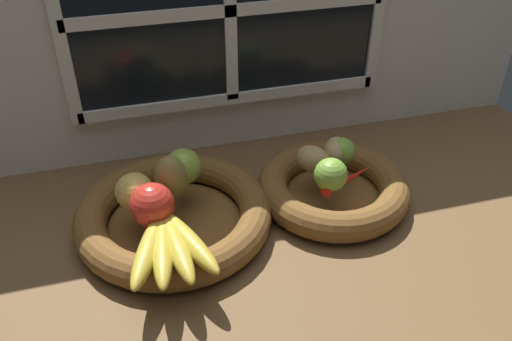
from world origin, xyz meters
TOP-DOWN VIEW (x-y plane):
  - ground_plane at (0.00, 0.00)cm, footprint 140.00×90.00cm
  - back_wall at (0.00, 29.77)cm, footprint 140.00×4.60cm
  - fruit_bowl_left at (-17.02, 3.16)cm, footprint 35.52×35.52cm
  - fruit_bowl_right at (13.93, 3.16)cm, footprint 29.33×29.33cm
  - apple_red_front at (-20.69, -1.41)cm, footprint 7.52×7.52cm
  - apple_golden_left at (-23.21, 3.71)cm, footprint 6.64×6.64cm
  - apple_green_back at (-13.88, 8.88)cm, footprint 6.76×6.76cm
  - pear_brown at (-16.65, 4.83)cm, footprint 5.98×5.71cm
  - banana_bunch_front at (-19.25, -9.45)cm, footprint 15.46×19.04cm
  - potato_back at (15.84, 7.37)cm, footprint 7.40×8.01cm
  - potato_oblong at (10.48, 5.84)cm, footprint 8.41×8.72cm
  - lime_near at (11.45, -0.55)cm, footprint 6.24×6.24cm
  - lime_far at (16.81, 6.87)cm, footprint 5.31×5.31cm
  - chili_pepper at (15.44, 0.11)cm, footprint 12.55×7.22cm

SIDE VIEW (x-z plane):
  - ground_plane at x=0.00cm, z-range -3.00..0.00cm
  - fruit_bowl_left at x=-17.02cm, z-range -0.18..5.60cm
  - fruit_bowl_right at x=13.93cm, z-range -0.17..5.61cm
  - chili_pepper at x=15.44cm, z-range 5.78..7.80cm
  - banana_bunch_front at x=-19.25cm, z-range 5.78..9.08cm
  - potato_oblong at x=10.48cm, z-range 5.78..10.85cm
  - potato_back at x=15.84cm, z-range 5.78..10.92cm
  - lime_far at x=16.81cm, z-range 5.78..11.09cm
  - lime_near at x=11.45cm, z-range 5.78..12.01cm
  - apple_golden_left at x=-23.21cm, z-range 5.78..12.42cm
  - apple_green_back at x=-13.88cm, z-range 5.78..12.54cm
  - apple_red_front at x=-20.69cm, z-range 5.78..13.30cm
  - pear_brown at x=-16.65cm, z-range 5.78..14.29cm
  - back_wall at x=0.00cm, z-range 0.38..55.38cm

